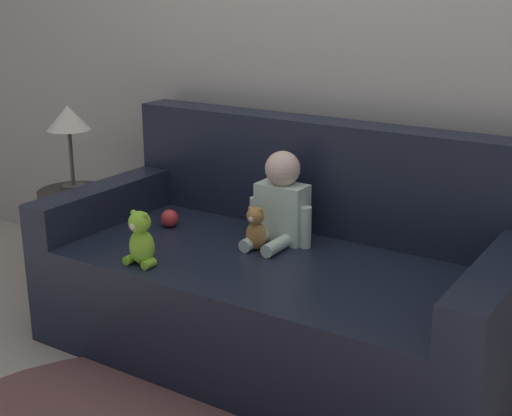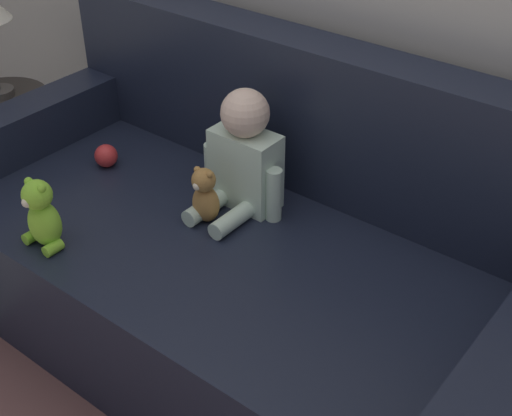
{
  "view_description": "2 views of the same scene",
  "coord_description": "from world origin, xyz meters",
  "px_view_note": "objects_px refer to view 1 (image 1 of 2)",
  "views": [
    {
      "loc": [
        1.45,
        -2.41,
        1.56
      ],
      "look_at": [
        -0.08,
        -0.04,
        0.67
      ],
      "focal_mm": 50.0,
      "sensor_mm": 36.0,
      "label": 1
    },
    {
      "loc": [
        1.17,
        -1.36,
        1.79
      ],
      "look_at": [
        0.12,
        -0.03,
        0.63
      ],
      "focal_mm": 50.0,
      "sensor_mm": 36.0,
      "label": 2
    }
  ],
  "objects_px": {
    "plush_toy_side": "(141,240)",
    "side_table": "(71,155)",
    "teddy_bear_brown": "(256,229)",
    "couch": "(284,281)",
    "person_baby": "(281,203)",
    "toy_ball": "(170,218)"
  },
  "relations": [
    {
      "from": "person_baby",
      "to": "side_table",
      "type": "bearing_deg",
      "value": -176.16
    },
    {
      "from": "side_table",
      "to": "plush_toy_side",
      "type": "bearing_deg",
      "value": -27.82
    },
    {
      "from": "person_baby",
      "to": "teddy_bear_brown",
      "type": "xyz_separation_m",
      "value": [
        -0.03,
        -0.15,
        -0.08
      ]
    },
    {
      "from": "plush_toy_side",
      "to": "teddy_bear_brown",
      "type": "bearing_deg",
      "value": 52.94
    },
    {
      "from": "toy_ball",
      "to": "couch",
      "type": "bearing_deg",
      "value": 1.88
    },
    {
      "from": "teddy_bear_brown",
      "to": "plush_toy_side",
      "type": "distance_m",
      "value": 0.5
    },
    {
      "from": "person_baby",
      "to": "toy_ball",
      "type": "height_order",
      "value": "person_baby"
    },
    {
      "from": "person_baby",
      "to": "couch",
      "type": "bearing_deg",
      "value": -50.21
    },
    {
      "from": "teddy_bear_brown",
      "to": "toy_ball",
      "type": "height_order",
      "value": "teddy_bear_brown"
    },
    {
      "from": "couch",
      "to": "side_table",
      "type": "height_order",
      "value": "couch"
    },
    {
      "from": "couch",
      "to": "side_table",
      "type": "bearing_deg",
      "value": 179.48
    },
    {
      "from": "person_baby",
      "to": "side_table",
      "type": "height_order",
      "value": "side_table"
    },
    {
      "from": "toy_ball",
      "to": "plush_toy_side",
      "type": "bearing_deg",
      "value": -64.24
    },
    {
      "from": "teddy_bear_brown",
      "to": "couch",
      "type": "bearing_deg",
      "value": 25.85
    },
    {
      "from": "teddy_bear_brown",
      "to": "plush_toy_side",
      "type": "height_order",
      "value": "plush_toy_side"
    },
    {
      "from": "person_baby",
      "to": "toy_ball",
      "type": "distance_m",
      "value": 0.57
    },
    {
      "from": "person_baby",
      "to": "side_table",
      "type": "relative_size",
      "value": 0.42
    },
    {
      "from": "plush_toy_side",
      "to": "side_table",
      "type": "relative_size",
      "value": 0.24
    },
    {
      "from": "couch",
      "to": "plush_toy_side",
      "type": "bearing_deg",
      "value": -132.41
    },
    {
      "from": "teddy_bear_brown",
      "to": "toy_ball",
      "type": "distance_m",
      "value": 0.51
    },
    {
      "from": "couch",
      "to": "side_table",
      "type": "xyz_separation_m",
      "value": [
        -1.28,
        0.01,
        0.39
      ]
    },
    {
      "from": "toy_ball",
      "to": "person_baby",
      "type": "bearing_deg",
      "value": 11.81
    }
  ]
}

